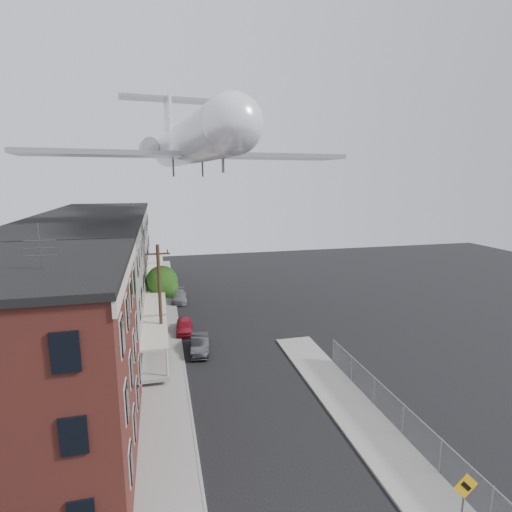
% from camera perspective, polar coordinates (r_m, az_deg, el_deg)
% --- Properties ---
extents(sidewalk_left, '(3.00, 62.00, 0.12)m').
position_cam_1_polar(sidewalk_left, '(38.63, -13.14, -10.13)').
color(sidewalk_left, gray).
rests_on(sidewalk_left, ground).
extents(sidewalk_right, '(3.00, 26.00, 0.12)m').
position_cam_1_polar(sidewalk_right, '(25.23, 15.69, -22.55)').
color(sidewalk_right, gray).
rests_on(sidewalk_right, ground).
extents(curb_left, '(0.15, 62.00, 0.14)m').
position_cam_1_polar(curb_left, '(38.65, -10.96, -10.01)').
color(curb_left, gray).
rests_on(curb_left, ground).
extents(curb_right, '(0.15, 26.00, 0.14)m').
position_cam_1_polar(curb_right, '(24.63, 12.49, -23.27)').
color(curb_right, gray).
rests_on(curb_right, ground).
extents(corner_building, '(10.31, 12.30, 12.15)m').
position_cam_1_polar(corner_building, '(21.99, -30.81, -13.90)').
color(corner_building, '#391712').
rests_on(corner_building, ground).
extents(row_house_a, '(11.98, 7.00, 10.30)m').
position_cam_1_polar(row_house_a, '(30.59, -25.64, -6.62)').
color(row_house_a, slate).
rests_on(row_house_a, ground).
extents(row_house_b, '(11.98, 7.00, 10.30)m').
position_cam_1_polar(row_house_b, '(37.22, -23.49, -3.40)').
color(row_house_b, '#6F6558').
rests_on(row_house_b, ground).
extents(row_house_c, '(11.98, 7.00, 10.30)m').
position_cam_1_polar(row_house_c, '(43.95, -22.00, -1.16)').
color(row_house_c, slate).
rests_on(row_house_c, ground).
extents(row_house_d, '(11.98, 7.00, 10.30)m').
position_cam_1_polar(row_house_d, '(50.76, -20.92, 0.48)').
color(row_house_d, '#6F6558').
rests_on(row_house_d, ground).
extents(row_house_e, '(11.98, 7.00, 10.30)m').
position_cam_1_polar(row_house_e, '(57.62, -20.09, 1.73)').
color(row_house_e, slate).
rests_on(row_house_e, ground).
extents(chainlink_fence, '(0.06, 18.06, 1.90)m').
position_cam_1_polar(chainlink_fence, '(24.72, 20.28, -21.04)').
color(chainlink_fence, gray).
rests_on(chainlink_fence, ground).
extents(warning_sign, '(1.10, 0.11, 2.80)m').
position_cam_1_polar(warning_sign, '(19.67, 27.63, -27.89)').
color(warning_sign, '#515156').
rests_on(warning_sign, ground).
extents(utility_pole, '(1.80, 0.26, 9.00)m').
position_cam_1_polar(utility_pole, '(31.45, -13.55, -6.20)').
color(utility_pole, black).
rests_on(utility_pole, ground).
extents(street_tree, '(3.22, 3.20, 5.20)m').
position_cam_1_polar(street_tree, '(41.33, -13.11, -3.77)').
color(street_tree, black).
rests_on(street_tree, ground).
extents(car_near, '(1.68, 3.74, 1.25)m').
position_cam_1_polar(car_near, '(37.38, -10.20, -9.81)').
color(car_near, maroon).
rests_on(car_near, ground).
extents(car_mid, '(1.81, 4.14, 1.32)m').
position_cam_1_polar(car_mid, '(33.27, -8.02, -12.39)').
color(car_mid, black).
rests_on(car_mid, ground).
extents(car_far, '(1.76, 4.18, 1.20)m').
position_cam_1_polar(car_far, '(46.45, -10.96, -5.67)').
color(car_far, slate).
rests_on(car_far, ground).
extents(airplane, '(27.29, 31.16, 8.98)m').
position_cam_1_polar(airplane, '(37.73, -9.67, 15.62)').
color(airplane, white).
rests_on(airplane, ground).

